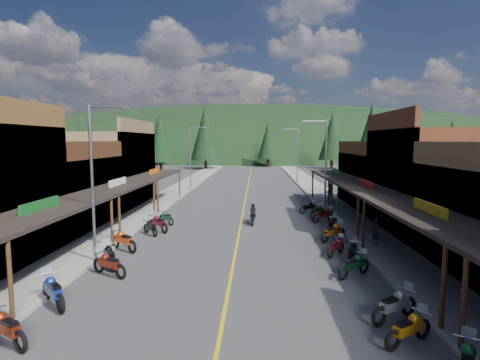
# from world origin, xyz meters

# --- Properties ---
(ground) EXTENTS (220.00, 220.00, 0.00)m
(ground) POSITION_xyz_m (0.00, 0.00, 0.00)
(ground) COLOR #38383A
(ground) RESTS_ON ground
(centerline) EXTENTS (0.15, 90.00, 0.01)m
(centerline) POSITION_xyz_m (0.00, 20.00, 0.01)
(centerline) COLOR gold
(centerline) RESTS_ON ground
(sidewalk_west) EXTENTS (3.40, 94.00, 0.15)m
(sidewalk_west) POSITION_xyz_m (-8.70, 20.00, 0.07)
(sidewalk_west) COLOR gray
(sidewalk_west) RESTS_ON ground
(sidewalk_east) EXTENTS (3.40, 94.00, 0.15)m
(sidewalk_east) POSITION_xyz_m (8.70, 20.00, 0.07)
(sidewalk_east) COLOR gray
(sidewalk_east) RESTS_ON ground
(shop_west_2) EXTENTS (10.90, 9.00, 6.20)m
(shop_west_2) POSITION_xyz_m (-13.75, 1.70, 2.53)
(shop_west_2) COLOR #3F2111
(shop_west_2) RESTS_ON ground
(shop_west_3) EXTENTS (10.90, 10.20, 8.20)m
(shop_west_3) POSITION_xyz_m (-13.78, 11.30, 3.52)
(shop_west_3) COLOR brown
(shop_west_3) RESTS_ON ground
(shop_east_2) EXTENTS (10.90, 9.00, 8.20)m
(shop_east_2) POSITION_xyz_m (13.78, 1.70, 3.52)
(shop_east_2) COLOR #562B19
(shop_east_2) RESTS_ON ground
(shop_east_3) EXTENTS (10.90, 10.20, 6.20)m
(shop_east_3) POSITION_xyz_m (13.75, 11.30, 2.53)
(shop_east_3) COLOR #4C2D16
(shop_east_3) RESTS_ON ground
(streetlight_0) EXTENTS (2.16, 0.18, 8.00)m
(streetlight_0) POSITION_xyz_m (-6.95, -6.00, 4.46)
(streetlight_0) COLOR gray
(streetlight_0) RESTS_ON ground
(streetlight_1) EXTENTS (2.16, 0.18, 8.00)m
(streetlight_1) POSITION_xyz_m (-6.95, 22.00, 4.46)
(streetlight_1) COLOR gray
(streetlight_1) RESTS_ON ground
(streetlight_2) EXTENTS (2.16, 0.18, 8.00)m
(streetlight_2) POSITION_xyz_m (6.95, 8.00, 4.46)
(streetlight_2) COLOR gray
(streetlight_2) RESTS_ON ground
(streetlight_3) EXTENTS (2.16, 0.18, 8.00)m
(streetlight_3) POSITION_xyz_m (6.95, 30.00, 4.46)
(streetlight_3) COLOR gray
(streetlight_3) RESTS_ON ground
(ridge_hill) EXTENTS (310.00, 140.00, 60.00)m
(ridge_hill) POSITION_xyz_m (0.00, 135.00, 0.00)
(ridge_hill) COLOR black
(ridge_hill) RESTS_ON ground
(pine_0) EXTENTS (5.04, 5.04, 11.00)m
(pine_0) POSITION_xyz_m (-40.00, 62.00, 6.48)
(pine_0) COLOR black
(pine_0) RESTS_ON ground
(pine_1) EXTENTS (5.88, 5.88, 12.50)m
(pine_1) POSITION_xyz_m (-24.00, 70.00, 7.24)
(pine_1) COLOR black
(pine_1) RESTS_ON ground
(pine_2) EXTENTS (6.72, 6.72, 14.00)m
(pine_2) POSITION_xyz_m (-10.00, 58.00, 7.99)
(pine_2) COLOR black
(pine_2) RESTS_ON ground
(pine_3) EXTENTS (5.04, 5.04, 11.00)m
(pine_3) POSITION_xyz_m (4.00, 66.00, 6.48)
(pine_3) COLOR black
(pine_3) RESTS_ON ground
(pine_4) EXTENTS (5.88, 5.88, 12.50)m
(pine_4) POSITION_xyz_m (18.00, 60.00, 7.24)
(pine_4) COLOR black
(pine_4) RESTS_ON ground
(pine_5) EXTENTS (6.72, 6.72, 14.00)m
(pine_5) POSITION_xyz_m (34.00, 72.00, 7.99)
(pine_5) COLOR black
(pine_5) RESTS_ON ground
(pine_6) EXTENTS (5.04, 5.04, 11.00)m
(pine_6) POSITION_xyz_m (46.00, 64.00, 6.48)
(pine_6) COLOR black
(pine_6) RESTS_ON ground
(pine_7) EXTENTS (5.88, 5.88, 12.50)m
(pine_7) POSITION_xyz_m (-32.00, 76.00, 7.24)
(pine_7) COLOR black
(pine_7) RESTS_ON ground
(pine_8) EXTENTS (4.48, 4.48, 10.00)m
(pine_8) POSITION_xyz_m (-22.00, 40.00, 5.98)
(pine_8) COLOR black
(pine_8) RESTS_ON ground
(pine_9) EXTENTS (4.93, 4.93, 10.80)m
(pine_9) POSITION_xyz_m (24.00, 45.00, 6.38)
(pine_9) COLOR black
(pine_9) RESTS_ON ground
(pine_10) EXTENTS (5.38, 5.38, 11.60)m
(pine_10) POSITION_xyz_m (-18.00, 50.00, 6.78)
(pine_10) COLOR black
(pine_10) RESTS_ON ground
(pine_11) EXTENTS (5.82, 5.82, 12.40)m
(pine_11) POSITION_xyz_m (20.00, 38.00, 7.19)
(pine_11) COLOR black
(pine_11) RESTS_ON ground
(bike_west_2) EXTENTS (2.24, 1.67, 1.23)m
(bike_west_2) POSITION_xyz_m (-6.45, -13.81, 0.62)
(bike_west_2) COLOR #651D0D
(bike_west_2) RESTS_ON ground
(bike_west_3) EXTENTS (2.17, 2.16, 1.31)m
(bike_west_3) POSITION_xyz_m (-6.50, -11.06, 0.66)
(bike_west_3) COLOR navy
(bike_west_3) RESTS_ON ground
(bike_west_4) EXTENTS (2.26, 1.74, 1.25)m
(bike_west_4) POSITION_xyz_m (-5.63, -7.85, 0.63)
(bike_west_4) COLOR maroon
(bike_west_4) RESTS_ON ground
(bike_west_5) EXTENTS (1.79, 2.23, 1.25)m
(bike_west_5) POSITION_xyz_m (-6.09, -6.64, 0.62)
(bike_west_5) COLOR black
(bike_west_5) RESTS_ON ground
(bike_west_6) EXTENTS (2.31, 2.02, 1.32)m
(bike_west_6) POSITION_xyz_m (-6.39, -3.86, 0.66)
(bike_west_6) COLOR #CA3D0E
(bike_west_6) RESTS_ON ground
(bike_west_7) EXTENTS (1.75, 1.89, 1.11)m
(bike_west_7) POSITION_xyz_m (-5.88, -0.22, 0.55)
(bike_west_7) COLOR black
(bike_west_7) RESTS_ON ground
(bike_west_8) EXTENTS (2.13, 2.15, 1.30)m
(bike_west_8) POSITION_xyz_m (-5.59, 0.72, 0.65)
(bike_west_8) COLOR maroon
(bike_west_8) RESTS_ON ground
(bike_west_9) EXTENTS (1.80, 1.88, 1.12)m
(bike_west_9) POSITION_xyz_m (-5.58, 2.96, 0.56)
(bike_west_9) COLOR #0D452C
(bike_west_9) RESTS_ON ground
(bike_east_2) EXTENTS (2.05, 1.62, 1.14)m
(bike_east_2) POSITION_xyz_m (5.82, -13.23, 0.57)
(bike_east_2) COLOR #BF730D
(bike_east_2) RESTS_ON ground
(bike_east_3) EXTENTS (2.21, 1.76, 1.23)m
(bike_east_3) POSITION_xyz_m (5.95, -11.69, 0.62)
(bike_east_3) COLOR gray
(bike_east_3) RESTS_ON ground
(bike_east_4) EXTENTS (2.09, 1.84, 1.20)m
(bike_east_4) POSITION_xyz_m (5.65, -7.43, 0.60)
(bike_east_4) COLOR #0B371B
(bike_east_4) RESTS_ON ground
(bike_east_5) EXTENTS (1.41, 2.02, 1.10)m
(bike_east_5) POSITION_xyz_m (6.17, -5.15, 0.55)
(bike_east_5) COLOR black
(bike_east_5) RESTS_ON ground
(bike_east_6) EXTENTS (1.63, 1.92, 1.09)m
(bike_east_6) POSITION_xyz_m (5.50, -4.25, 0.55)
(bike_east_6) COLOR maroon
(bike_east_6) RESTS_ON ground
(bike_east_7) EXTENTS (2.19, 2.03, 1.28)m
(bike_east_7) POSITION_xyz_m (5.95, -1.26, 0.64)
(bike_east_7) COLOR #CB600E
(bike_east_7) RESTS_ON ground
(bike_east_8) EXTENTS (1.60, 2.25, 1.23)m
(bike_east_8) POSITION_xyz_m (6.32, 0.82, 0.62)
(bike_east_8) COLOR black
(bike_east_8) RESTS_ON ground
(bike_east_9) EXTENTS (2.20, 1.76, 1.23)m
(bike_east_9) POSITION_xyz_m (6.33, 4.29, 0.62)
(bike_east_9) COLOR maroon
(bike_east_9) RESTS_ON ground
(bike_east_10) EXTENTS (1.87, 2.11, 1.22)m
(bike_east_10) POSITION_xyz_m (6.15, 5.81, 0.61)
(bike_east_10) COLOR #0D4121
(bike_east_10) RESTS_ON ground
(bike_east_11) EXTENTS (1.97, 1.65, 1.12)m
(bike_east_11) POSITION_xyz_m (5.70, 7.79, 0.56)
(bike_east_11) COLOR black
(bike_east_11) RESTS_ON ground
(rider_on_bike) EXTENTS (0.79, 2.13, 1.60)m
(rider_on_bike) POSITION_xyz_m (0.91, 3.29, 0.64)
(rider_on_bike) COLOR black
(rider_on_bike) RESTS_ON ground
(pedestrian_east_a) EXTENTS (0.54, 0.66, 1.55)m
(pedestrian_east_a) POSITION_xyz_m (8.20, -2.40, 0.93)
(pedestrian_east_a) COLOR #271E2D
(pedestrian_east_a) RESTS_ON sidewalk_east
(pedestrian_east_b) EXTENTS (0.96, 0.62, 1.86)m
(pedestrian_east_b) POSITION_xyz_m (8.44, 13.08, 1.08)
(pedestrian_east_b) COLOR brown
(pedestrian_east_b) RESTS_ON sidewalk_east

